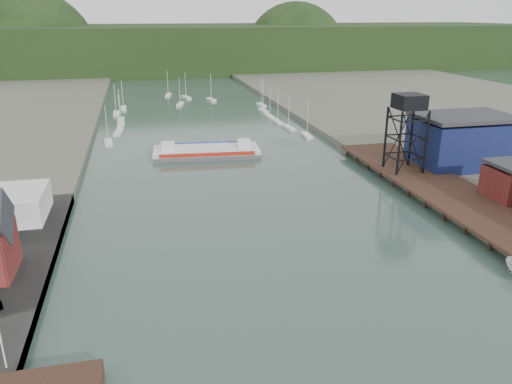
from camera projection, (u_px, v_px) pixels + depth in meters
name	position (u px, v px, depth m)	size (l,w,h in m)	color
east_pier	(446.00, 190.00, 94.85)	(14.00, 70.00, 2.45)	black
lift_tower	(409.00, 106.00, 101.65)	(6.50, 6.50, 16.00)	black
blue_shed	(462.00, 141.00, 109.62)	(20.50, 14.50, 11.30)	#0D0F3D
marina_sailboats	(195.00, 114.00, 173.03)	(57.71, 92.65, 0.90)	silver
distant_hills	(158.00, 51.00, 317.91)	(500.00, 120.00, 80.00)	black
chain_ferry	(207.00, 151.00, 124.20)	(26.78, 12.58, 3.74)	#4F4F52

